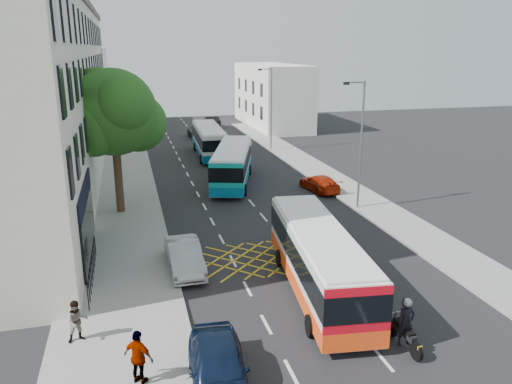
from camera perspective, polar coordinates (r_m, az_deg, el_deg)
ground at (r=20.46m, az=10.08°, el=-13.52°), size 120.00×120.00×0.00m
pavement_left at (r=32.61m, az=-15.16°, el=-2.22°), size 5.00×70.00×0.15m
pavement_right at (r=36.00m, az=11.16°, el=-0.23°), size 3.00×70.00×0.15m
terrace_main at (r=41.14m, az=-23.63°, el=10.25°), size 8.30×45.00×13.50m
terrace_far at (r=71.49m, az=-19.93°, el=11.17°), size 8.00×20.00×10.00m
building_right at (r=67.01m, az=1.79°, el=10.98°), size 6.00×18.00×8.00m
street_tree at (r=31.24m, az=-16.01°, el=8.65°), size 6.30×5.70×8.80m
lamp_near at (r=31.79m, az=11.79°, el=5.99°), size 1.45×0.15×8.00m
lamp_far at (r=50.32m, az=1.65°, el=9.96°), size 1.45×0.15×8.00m
railings at (r=23.37m, az=-18.24°, el=-8.22°), size 0.08×5.60×1.14m
bus_near at (r=21.34m, az=7.15°, el=-7.62°), size 3.47×10.24×2.82m
bus_mid at (r=38.15m, az=-2.71°, el=3.21°), size 5.21×10.41×2.86m
bus_far at (r=48.32m, az=-5.37°, el=5.89°), size 2.84×10.17×2.83m
motorbike at (r=18.44m, az=16.68°, el=-14.34°), size 0.66×2.16×1.91m
parked_car_blue at (r=16.00m, az=-4.30°, el=-19.42°), size 2.10×4.50×1.49m
parked_car_silver at (r=23.66m, az=-8.19°, el=-7.28°), size 1.58×4.28×1.40m
red_hatchback at (r=36.53m, az=7.26°, el=1.02°), size 2.17×4.23×1.18m
distant_car_grey at (r=58.35m, az=-6.48°, el=6.79°), size 2.41×4.77×1.29m
distant_car_silver at (r=52.93m, az=-3.14°, el=5.88°), size 1.49×3.67×1.25m
distant_car_dark at (r=66.46m, az=-5.11°, el=8.03°), size 1.83×4.43×1.43m
pedestrian_near at (r=18.92m, az=-19.75°, el=-13.72°), size 0.86×0.74×1.53m
pedestrian_far at (r=16.28m, az=-13.25°, el=-17.91°), size 1.08×0.99×1.77m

